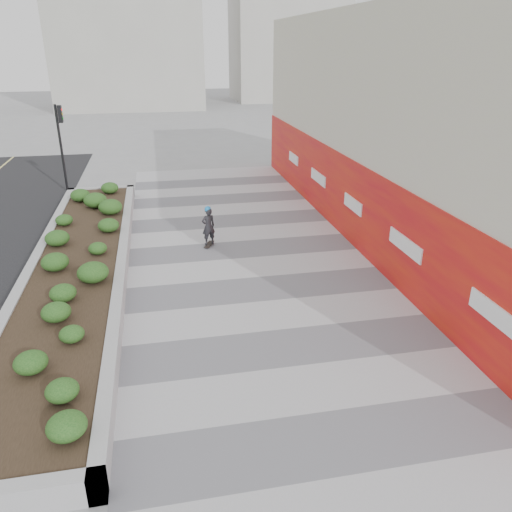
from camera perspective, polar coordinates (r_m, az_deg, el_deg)
The scene contains 9 objects.
ground at distance 10.91m, azimuth 6.42°, elevation -15.37°, with size 160.00×160.00×0.00m, color gray.
walkway at distance 13.29m, azimuth 2.55°, elevation -7.52°, with size 8.00×36.00×0.01m, color #A8A8AD.
building at distance 19.89m, azimuth 18.89°, elevation 13.78°, with size 6.04×24.08×8.00m.
planter at distance 16.59m, azimuth -19.71°, elevation -0.87°, with size 3.00×18.00×0.90m.
traffic_signal_near at distance 26.28m, azimuth -21.40°, elevation 12.72°, with size 0.33×0.28×4.20m.
distant_bldg_north_l at distance 63.22m, azimuth -14.74°, elevation 25.24°, with size 16.00×12.00×20.00m, color #ADAAA3.
distant_bldg_north_r at distance 70.59m, azimuth 3.72°, elevation 27.18°, with size 14.00×10.00×24.00m, color #ADAAA3.
manhole_cover at distance 13.41m, azimuth 4.64°, elevation -7.30°, with size 0.44×0.44×0.01m, color #595654.
skateboarder at distance 17.97m, azimuth -5.46°, elevation 3.42°, with size 0.57×0.74×1.51m.
Camera 1 is at (-2.83, -8.10, 6.74)m, focal length 35.00 mm.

